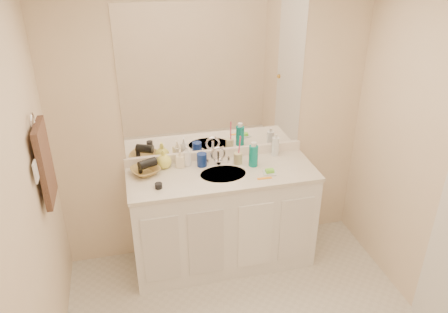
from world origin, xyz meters
name	(u,v)px	position (x,y,z in m)	size (l,w,h in m)	color
wall_back	(215,123)	(0.00, 1.30, 1.20)	(2.60, 0.02, 2.40)	beige
wall_left	(18,244)	(-1.30, 0.00, 1.20)	(0.02, 2.60, 2.40)	beige
vanity_cabinet	(223,219)	(0.00, 1.02, 0.42)	(1.50, 0.55, 0.85)	white
countertop	(223,174)	(0.00, 1.02, 0.86)	(1.52, 0.57, 0.03)	silver
backsplash	(215,154)	(0.00, 1.29, 0.92)	(1.52, 0.03, 0.08)	white
sink_basin	(223,175)	(0.00, 1.00, 0.87)	(0.37, 0.37, 0.02)	beige
faucet	(218,158)	(0.00, 1.18, 0.94)	(0.02, 0.02, 0.11)	silver
mirror	(214,81)	(0.00, 1.29, 1.56)	(1.48, 0.01, 1.20)	white
blue_mug	(202,160)	(-0.14, 1.18, 0.94)	(0.08, 0.08, 0.11)	navy
tan_cup	(238,158)	(0.16, 1.15, 0.93)	(0.07, 0.07, 0.10)	#C2BA88
toothbrush	(239,147)	(0.17, 1.15, 1.03)	(0.01, 0.01, 0.21)	#F03F6E
mouthwash_bottle	(253,156)	(0.27, 1.08, 0.97)	(0.07, 0.07, 0.18)	#0B887E
clear_pump_bottle	(275,146)	(0.51, 1.22, 0.96)	(0.06, 0.06, 0.16)	white
soap_dish	(270,173)	(0.36, 0.92, 0.89)	(0.11, 0.08, 0.01)	silver
green_soap	(270,171)	(0.36, 0.92, 0.90)	(0.06, 0.05, 0.02)	#6FD935
orange_comb	(264,178)	(0.30, 0.86, 0.88)	(0.12, 0.02, 0.00)	orange
dark_jar	(159,186)	(-0.52, 0.91, 0.90)	(0.06, 0.06, 0.04)	black
soap_bottle_white	(187,156)	(-0.25, 1.21, 0.97)	(0.07, 0.07, 0.18)	white
soap_bottle_cream	(180,158)	(-0.31, 1.21, 0.96)	(0.07, 0.07, 0.15)	#FDF0CE
soap_bottle_yellow	(164,159)	(-0.44, 1.22, 0.96)	(0.12, 0.12, 0.16)	#F3F15E
wicker_basket	(146,171)	(-0.60, 1.15, 0.91)	(0.22, 0.22, 0.05)	#A28141
hair_dryer	(148,163)	(-0.58, 1.15, 0.97)	(0.07, 0.07, 0.14)	black
towel_ring	(33,121)	(-1.27, 0.77, 1.55)	(0.11, 0.11, 0.01)	silver
hand_towel	(45,163)	(-1.25, 0.77, 1.25)	(0.04, 0.32, 0.55)	#38251E
switch_plate	(36,172)	(-1.27, 0.57, 1.30)	(0.01, 0.09, 0.13)	white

